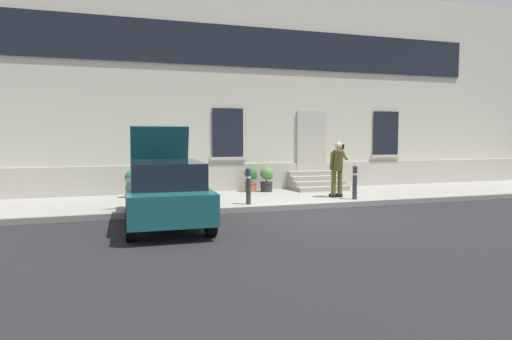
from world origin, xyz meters
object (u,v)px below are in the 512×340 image
object	(u,v)px
bollard_near_person	(355,181)
planter_olive	(132,183)
hatchback_car_teal	(165,191)
planter_cream	(195,181)
planter_terracotta	(251,179)
bollard_far_left	(248,185)
person_on_phone	(337,166)
planter_charcoal	(267,179)

from	to	relation	value
bollard_near_person	planter_olive	world-z (taller)	bollard_near_person
hatchback_car_teal	bollard_near_person	bearing A→B (deg)	15.19
planter_cream	planter_terracotta	size ratio (longest dim) A/B	1.00
hatchback_car_teal	bollard_far_left	distance (m)	2.95
bollard_far_left	planter_cream	world-z (taller)	bollard_far_left
hatchback_car_teal	person_on_phone	distance (m)	5.97
planter_cream	planter_olive	bearing A→B (deg)	-175.51
planter_terracotta	planter_charcoal	size ratio (longest dim) A/B	1.00
planter_terracotta	planter_cream	bearing A→B (deg)	-174.92
person_on_phone	planter_terracotta	xyz separation A→B (m)	(-2.16, 2.24, -0.55)
hatchback_car_teal	planter_cream	size ratio (longest dim) A/B	4.77
hatchback_car_teal	planter_terracotta	bearing A→B (deg)	52.22
planter_cream	person_on_phone	bearing A→B (deg)	-26.33
hatchback_car_teal	planter_olive	bearing A→B (deg)	98.52
person_on_phone	planter_cream	bearing A→B (deg)	169.36
person_on_phone	planter_olive	distance (m)	6.47
person_on_phone	planter_cream	distance (m)	4.68
planter_olive	planter_cream	xyz separation A→B (m)	(2.00, 0.16, 0.00)
bollard_near_person	planter_olive	bearing A→B (deg)	159.26
bollard_far_left	planter_charcoal	xyz separation A→B (m)	(1.45, 2.62, -0.11)
hatchback_car_teal	planter_terracotta	xyz separation A→B (m)	(3.39, 4.38, -0.19)
hatchback_car_teal	planter_terracotta	size ratio (longest dim) A/B	4.77
bollard_far_left	planter_terracotta	distance (m)	2.93
bollard_near_person	planter_cream	world-z (taller)	bollard_near_person
planter_cream	planter_terracotta	xyz separation A→B (m)	(2.00, 0.18, 0.00)
person_on_phone	planter_cream	world-z (taller)	person_on_phone
bollard_far_left	planter_olive	world-z (taller)	bollard_far_left
planter_olive	planter_charcoal	world-z (taller)	same
planter_cream	planter_charcoal	xyz separation A→B (m)	(2.53, 0.01, 0.00)
bollard_far_left	planter_charcoal	bearing A→B (deg)	61.14
planter_charcoal	hatchback_car_teal	bearing A→B (deg)	-132.94
hatchback_car_teal	planter_charcoal	size ratio (longest dim) A/B	4.77
bollard_far_left	person_on_phone	size ratio (longest dim) A/B	0.60
hatchback_car_teal	bollard_far_left	size ratio (longest dim) A/B	3.92
planter_cream	bollard_far_left	bearing A→B (deg)	-67.43
planter_olive	planter_charcoal	size ratio (longest dim) A/B	1.00
bollard_near_person	planter_charcoal	xyz separation A→B (m)	(-1.95, 2.62, -0.11)
hatchback_car_teal	planter_terracotta	world-z (taller)	hatchback_car_teal
planter_olive	planter_cream	distance (m)	2.01
bollard_far_left	planter_charcoal	distance (m)	3.00
planter_cream	bollard_near_person	bearing A→B (deg)	-30.24
bollard_near_person	bollard_far_left	size ratio (longest dim) A/B	1.00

